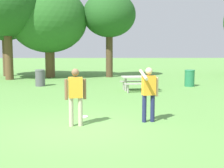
{
  "coord_description": "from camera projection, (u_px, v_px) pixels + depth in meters",
  "views": [
    {
      "loc": [
        0.7,
        -8.2,
        2.21
      ],
      "look_at": [
        0.91,
        1.96,
        1.0
      ],
      "focal_mm": 48.56,
      "sensor_mm": 36.0,
      "label": 1
    }
  ],
  "objects": [
    {
      "name": "tree_slender_mid",
      "position": [
        50.0,
        21.0,
        22.73
      ],
      "size": [
        5.17,
        5.17,
        6.48
      ],
      "color": "brown",
      "rests_on": "ground"
    },
    {
      "name": "tree_back_left",
      "position": [
        109.0,
        15.0,
        22.66
      ],
      "size": [
        3.96,
        3.96,
        6.38
      ],
      "color": "#4C3823",
      "rests_on": "ground"
    },
    {
      "name": "tree_broad_center",
      "position": [
        7.0,
        5.0,
        20.73
      ],
      "size": [
        5.08,
        5.08,
        7.33
      ],
      "color": "brown",
      "rests_on": "ground"
    },
    {
      "name": "picnic_table_near",
      "position": [
        138.0,
        80.0,
        15.62
      ],
      "size": [
        1.86,
        1.62,
        0.77
      ],
      "color": "#B2ADA3",
      "rests_on": "ground"
    },
    {
      "name": "trash_can_further_along",
      "position": [
        40.0,
        78.0,
        17.63
      ],
      "size": [
        0.59,
        0.59,
        0.96
      ],
      "color": "#515156",
      "rests_on": "ground"
    },
    {
      "name": "tree_far_right",
      "position": [
        48.0,
        20.0,
        22.35
      ],
      "size": [
        5.75,
        5.75,
        6.75
      ],
      "color": "brown",
      "rests_on": "ground"
    },
    {
      "name": "trash_can_beside_table",
      "position": [
        190.0,
        78.0,
        17.5
      ],
      "size": [
        0.59,
        0.59,
        0.96
      ],
      "color": "#237047",
      "rests_on": "ground"
    },
    {
      "name": "frisbee",
      "position": [
        84.0,
        117.0,
        9.75
      ],
      "size": [
        0.29,
        0.29,
        0.03
      ],
      "primitive_type": "cylinder",
      "color": "white",
      "rests_on": "ground"
    },
    {
      "name": "person_thrower",
      "position": [
        149.0,
        90.0,
        8.98
      ],
      "size": [
        0.6,
        0.76,
        1.64
      ],
      "color": "#1E234C",
      "rests_on": "ground"
    },
    {
      "name": "person_catcher",
      "position": [
        76.0,
        93.0,
        8.52
      ],
      "size": [
        0.6,
        0.29,
        1.64
      ],
      "color": "#B7AD93",
      "rests_on": "ground"
    },
    {
      "name": "tree_tall_left",
      "position": [
        4.0,
        17.0,
        23.51
      ],
      "size": [
        4.38,
        4.38,
        6.52
      ],
      "color": "#4C3823",
      "rests_on": "ground"
    },
    {
      "name": "ground_plane",
      "position": [
        81.0,
        128.0,
        8.39
      ],
      "size": [
        120.0,
        120.0,
        0.0
      ],
      "primitive_type": "plane",
      "color": "#609947"
    }
  ]
}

